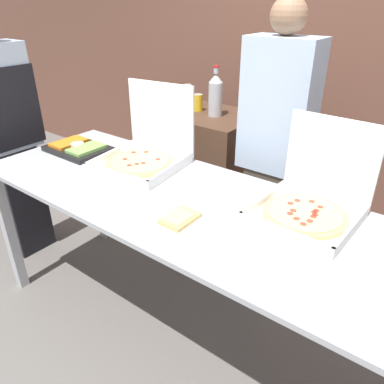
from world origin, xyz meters
TOP-DOWN VIEW (x-y plane):
  - ground_plane at (0.00, 0.00)m, footprint 16.00×16.00m
  - brick_wall_behind at (0.00, 1.70)m, footprint 10.00×0.06m
  - buffet_table at (0.00, 0.00)m, footprint 2.49×0.85m
  - pizza_box_far_right at (0.50, 0.21)m, footprint 0.43×0.45m
  - pizza_box_near_right at (-0.49, 0.19)m, footprint 0.50×0.52m
  - paper_plate_front_center at (0.07, -0.18)m, footprint 0.23×0.23m
  - veggie_tray at (-0.98, 0.08)m, footprint 0.39×0.28m
  - sideboard_podium at (-0.62, 0.96)m, footprint 0.77×0.58m
  - soda_bottle at (-0.51, 0.94)m, footprint 0.10×0.10m
  - soda_can_silver at (-0.96, 1.20)m, footprint 0.07×0.07m
  - soda_can_colored at (-0.69, 0.98)m, footprint 0.07×0.07m
  - person_guest_plaid at (0.09, 0.69)m, footprint 0.40×0.22m
  - person_server_vest at (-1.55, -0.07)m, footprint 0.24×0.42m

SIDE VIEW (x-z plane):
  - ground_plane at x=0.00m, z-range 0.00..0.00m
  - sideboard_podium at x=-0.62m, z-range 0.00..1.02m
  - buffet_table at x=0.00m, z-range 0.35..1.25m
  - paper_plate_front_center at x=0.07m, z-range 0.90..0.93m
  - veggie_tray at x=-0.98m, z-range 0.90..0.95m
  - person_guest_plaid at x=0.09m, z-range 0.04..1.83m
  - pizza_box_far_right at x=0.50m, z-range 0.77..1.19m
  - pizza_box_near_right at x=-0.49m, z-range 0.76..1.20m
  - person_server_vest at x=-1.55m, z-range 0.11..1.86m
  - soda_can_silver at x=-0.96m, z-range 1.02..1.14m
  - soda_can_colored at x=-0.69m, z-range 1.02..1.14m
  - soda_bottle at x=-0.51m, z-range 1.00..1.34m
  - brick_wall_behind at x=0.00m, z-range 0.00..2.80m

